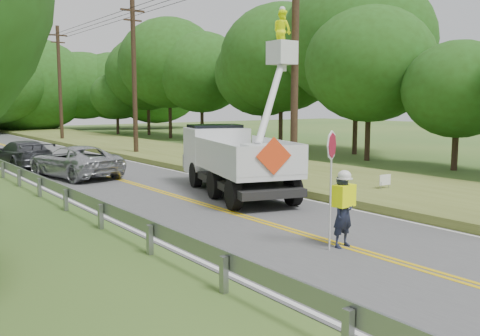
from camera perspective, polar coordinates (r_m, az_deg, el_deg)
ground at (r=11.87m, az=17.87°, el=-10.23°), size 140.00×140.00×0.00m
road at (r=22.77m, az=-12.12°, el=-1.63°), size 7.20×96.00×0.03m
guardrail at (r=22.23m, az=-22.60°, el=-0.84°), size 0.18×48.00×0.77m
utility_poles at (r=27.56m, az=-5.46°, el=11.01°), size 1.60×43.30×10.00m
tall_grass_verge at (r=26.46m, az=1.98°, el=0.08°), size 7.00×96.00×0.30m
treeline_right at (r=41.22m, az=1.21°, el=11.47°), size 12.41×51.08×11.92m
flagger at (r=12.57m, az=11.45°, el=-4.17°), size 1.10×0.47×2.85m
bucket_truck at (r=20.34m, az=-0.91°, el=1.97°), size 4.84×7.66×7.07m
suv_silver at (r=25.06m, az=-17.98°, el=0.71°), size 3.40×5.68×1.48m
suv_darkgrey at (r=29.79m, az=-23.12°, el=1.45°), size 2.43×5.11×1.44m
yard_sign at (r=19.86m, az=15.88°, el=-1.36°), size 0.57×0.08×0.82m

